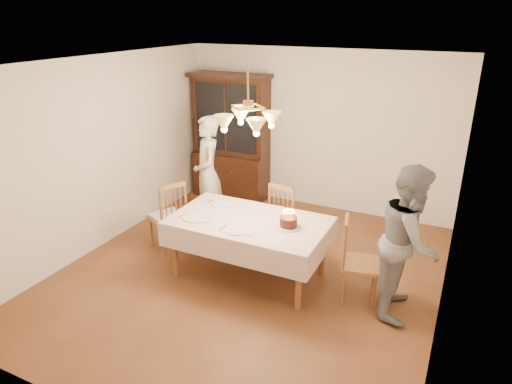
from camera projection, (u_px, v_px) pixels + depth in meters
The scene contains 14 objects.
ground at pixel (249, 274), 5.81m from camera, with size 5.00×5.00×0.00m, color #5C311A.
room_shell at pixel (248, 155), 5.23m from camera, with size 5.00×5.00×5.00m.
dining_table at pixel (249, 225), 5.56m from camera, with size 1.90×1.10×0.76m.
china_hutch at pixel (231, 140), 7.91m from camera, with size 1.38×0.54×2.16m.
chair_far_side at pixel (288, 220), 6.27m from camera, with size 0.52×0.51×1.00m.
chair_left_end at pixel (168, 217), 6.32m from camera, with size 0.56×0.57×1.00m.
chair_right_end at pixel (359, 265), 5.16m from camera, with size 0.51×0.53×1.00m.
elderly_woman at pixel (208, 174), 6.76m from camera, with size 0.63×0.42×1.74m, color beige.
adult_in_grey at pixel (409, 241), 4.83m from camera, with size 0.82×0.64×1.69m, color slate.
birthday_cake at pixel (288, 222), 5.33m from camera, with size 0.30×0.30×0.21m.
place_setting_near_left at pixel (195, 218), 5.56m from camera, with size 0.42×0.27×0.02m.
place_setting_near_right at pixel (237, 231), 5.24m from camera, with size 0.40×0.25×0.02m.
place_setting_far_left at pixel (221, 204), 5.97m from camera, with size 0.40×0.26×0.02m.
chandelier at pixel (248, 121), 5.08m from camera, with size 0.62×0.62×0.73m.
Camera 1 is at (2.26, -4.48, 3.12)m, focal length 32.00 mm.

